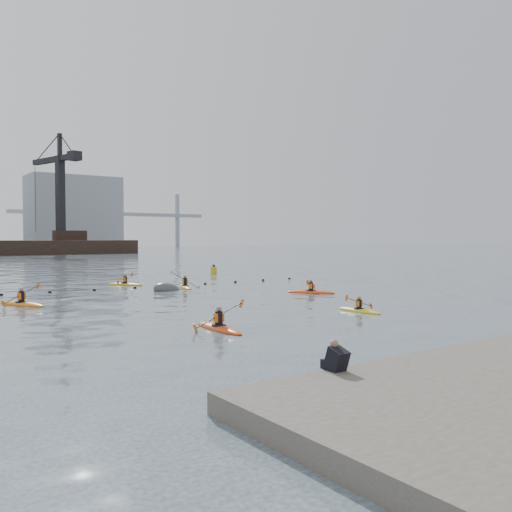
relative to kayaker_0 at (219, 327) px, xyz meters
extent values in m
plane|color=#323F49|center=(3.25, -3.43, -0.10)|extent=(400.00, 400.00, 0.00)
cube|color=black|center=(-2.25, -9.23, 0.68)|extent=(0.38, 0.60, 0.67)
cube|color=black|center=(-2.25, -9.01, 0.52)|extent=(0.34, 0.40, 0.24)
sphere|color=#8C6651|center=(-2.25, -9.13, 1.06)|extent=(0.21, 0.21, 0.21)
sphere|color=black|center=(-4.75, 19.28, -0.07)|extent=(0.24, 0.24, 0.24)
sphere|color=black|center=(-1.75, 19.15, -0.07)|extent=(0.24, 0.24, 0.24)
sphere|color=black|center=(1.25, 18.98, -0.07)|extent=(0.24, 0.24, 0.24)
sphere|color=black|center=(4.25, 18.85, -0.07)|extent=(0.24, 0.24, 0.24)
sphere|color=black|center=(7.25, 18.82, -0.07)|extent=(0.24, 0.24, 0.24)
sphere|color=black|center=(10.25, 18.91, -0.07)|extent=(0.24, 0.24, 0.24)
sphere|color=black|center=(13.25, 19.07, -0.07)|extent=(0.24, 0.24, 0.24)
sphere|color=black|center=(16.25, 19.23, -0.07)|extent=(0.24, 0.24, 0.24)
sphere|color=black|center=(19.25, 19.31, -0.07)|extent=(0.24, 0.24, 0.24)
cube|color=black|center=(25.25, 106.57, 4.10)|extent=(7.00, 3.00, 2.20)
cube|color=black|center=(23.25, 106.57, 12.50)|extent=(1.96, 1.96, 19.00)
cube|color=black|center=(22.59, 109.03, 21.40)|extent=(5.56, 16.73, 1.20)
cube|color=black|center=(24.79, 100.82, 21.40)|extent=(2.80, 3.08, 2.00)
cube|color=black|center=(23.25, 106.57, 24.50)|extent=(0.98, 0.98, 5.00)
cube|color=gray|center=(38.25, 146.57, 10.90)|extent=(26.00, 14.00, 22.00)
cube|color=gray|center=(58.25, 166.57, 11.90)|extent=(70.00, 2.00, 1.20)
cylinder|color=gray|center=(33.25, 166.57, 9.90)|extent=(1.60, 1.60, 20.00)
cylinder|color=gray|center=(83.25, 166.57, 9.90)|extent=(1.60, 1.60, 20.00)
ellipsoid|color=#CE4413|center=(0.00, 0.00, -0.06)|extent=(0.78, 3.44, 0.34)
cylinder|color=black|center=(0.00, 0.00, 0.08)|extent=(0.66, 0.66, 0.06)
cylinder|color=black|center=(0.00, 0.00, 0.38)|extent=(0.32, 0.32, 0.56)
cube|color=orange|center=(0.00, 0.00, 0.40)|extent=(0.39, 0.25, 0.36)
sphere|color=#8C6651|center=(0.00, 0.00, 0.75)|extent=(0.22, 0.22, 0.22)
cylinder|color=black|center=(0.00, 0.00, 0.48)|extent=(2.19, 0.10, 0.93)
cube|color=#D85914|center=(-1.09, 0.03, 0.07)|extent=(0.19, 0.15, 0.36)
cube|color=#D85914|center=(1.09, -0.03, 0.90)|extent=(0.19, 0.15, 0.36)
ellipsoid|color=yellow|center=(8.65, 0.50, -0.07)|extent=(0.60, 2.83, 0.28)
cylinder|color=black|center=(8.65, 0.50, 0.04)|extent=(0.53, 0.53, 0.05)
cylinder|color=black|center=(8.65, 0.50, 0.29)|extent=(0.26, 0.26, 0.46)
cube|color=orange|center=(8.65, 0.50, 0.31)|extent=(0.32, 0.20, 0.30)
sphere|color=#8C6651|center=(8.65, 0.50, 0.60)|extent=(0.18, 0.18, 0.18)
cylinder|color=black|center=(8.65, 0.50, 0.38)|extent=(1.86, 0.05, 0.60)
cube|color=#D85914|center=(7.75, 0.49, 0.65)|extent=(0.13, 0.12, 0.30)
cube|color=#D85914|center=(9.55, 0.51, 0.11)|extent=(0.13, 0.12, 0.30)
ellipsoid|color=orange|center=(-4.81, 13.14, -0.06)|extent=(2.16, 3.46, 0.35)
cylinder|color=black|center=(-4.81, 13.14, 0.08)|extent=(0.88, 0.88, 0.07)
cylinder|color=black|center=(-4.81, 13.14, 0.39)|extent=(0.33, 0.33, 0.57)
cube|color=orange|center=(-4.81, 13.14, 0.41)|extent=(0.46, 0.39, 0.37)
sphere|color=#8C6651|center=(-4.81, 13.14, 0.77)|extent=(0.23, 0.23, 0.23)
cylinder|color=black|center=(-4.81, 13.14, 0.50)|extent=(2.07, 1.03, 0.88)
cube|color=#D85914|center=(-5.82, 12.65, 0.11)|extent=(0.23, 0.22, 0.37)
cube|color=#D85914|center=(-3.81, 13.63, 0.89)|extent=(0.23, 0.22, 0.37)
ellipsoid|color=gold|center=(7.48, 17.09, -0.06)|extent=(1.63, 3.41, 0.34)
cylinder|color=black|center=(7.48, 17.09, 0.07)|extent=(0.79, 0.79, 0.06)
cylinder|color=black|center=(7.48, 17.09, 0.37)|extent=(0.31, 0.31, 0.55)
cube|color=orange|center=(7.48, 17.09, 0.39)|extent=(0.43, 0.33, 0.36)
sphere|color=#8C6651|center=(7.48, 17.09, 0.73)|extent=(0.22, 0.22, 0.22)
cylinder|color=black|center=(7.48, 17.09, 0.47)|extent=(1.91, 0.62, 1.24)
cube|color=#D85914|center=(6.46, 17.41, 1.03)|extent=(0.26, 0.21, 0.33)
cube|color=#D85914|center=(8.50, 16.78, -0.09)|extent=(0.26, 0.21, 0.33)
ellipsoid|color=#E44A15|center=(12.68, 8.84, -0.06)|extent=(2.53, 3.03, 0.33)
cylinder|color=black|center=(12.68, 8.84, 0.07)|extent=(0.87, 0.87, 0.06)
cylinder|color=black|center=(12.68, 8.84, 0.36)|extent=(0.31, 0.31, 0.54)
cube|color=orange|center=(12.68, 8.84, 0.38)|extent=(0.43, 0.41, 0.35)
sphere|color=#8C6651|center=(12.68, 8.84, 0.72)|extent=(0.22, 0.22, 0.22)
cylinder|color=black|center=(12.68, 8.84, 0.46)|extent=(1.79, 1.38, 0.54)
cube|color=#D85914|center=(13.52, 9.48, 0.23)|extent=(0.19, 0.19, 0.35)
cube|color=#D85914|center=(11.85, 8.20, 0.70)|extent=(0.19, 0.19, 0.35)
ellipsoid|color=gold|center=(4.70, 21.90, -0.07)|extent=(2.35, 2.92, 0.31)
cylinder|color=black|center=(4.70, 21.90, 0.06)|extent=(0.82, 0.82, 0.06)
cylinder|color=black|center=(4.70, 21.90, 0.34)|extent=(0.29, 0.29, 0.51)
cube|color=orange|center=(4.70, 21.90, 0.36)|extent=(0.41, 0.38, 0.33)
sphere|color=#8C6651|center=(4.70, 21.90, 0.68)|extent=(0.21, 0.21, 0.21)
cylinder|color=black|center=(4.70, 21.90, 0.44)|extent=(1.74, 1.27, 0.49)
cube|color=#D85914|center=(3.89, 21.32, 0.22)|extent=(0.18, 0.18, 0.34)
cube|color=#D85914|center=(5.52, 22.49, 0.65)|extent=(0.18, 0.18, 0.34)
ellipsoid|color=#3F4245|center=(5.52, 16.10, -0.10)|extent=(2.58, 1.70, 1.54)
cylinder|color=gold|center=(17.25, 29.30, 0.17)|extent=(0.65, 0.65, 0.84)
cone|color=black|center=(17.25, 29.30, 0.78)|extent=(0.41, 0.41, 0.33)
camera|label=1|loc=(-11.50, -18.84, 3.68)|focal=38.00mm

